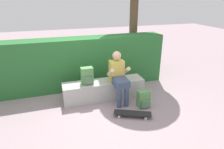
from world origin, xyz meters
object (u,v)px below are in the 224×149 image
person_skater (119,76)px  backpack_on_ground (144,99)px  bench_main (104,90)px  skateboard_near_person (132,113)px  backpack_on_bench (87,76)px

person_skater → backpack_on_ground: 0.80m
bench_main → skateboard_near_person: (0.36, -0.97, -0.16)m
bench_main → person_skater: (0.31, -0.22, 0.43)m
person_skater → skateboard_near_person: (0.06, -0.76, -0.59)m
backpack_on_ground → person_skater: bearing=135.0°
skateboard_near_person → backpack_on_ground: size_ratio=2.02×
backpack_on_ground → skateboard_near_person: bearing=-143.1°
person_skater → backpack_on_ground: size_ratio=3.04×
person_skater → backpack_on_ground: (0.46, -0.46, -0.47)m
skateboard_near_person → backpack_on_bench: 1.37m
skateboard_near_person → person_skater: bearing=94.3°
skateboard_near_person → backpack_on_bench: size_ratio=2.02×
person_skater → backpack_on_bench: size_ratio=3.04×
person_skater → backpack_on_ground: bearing=-45.0°
bench_main → skateboard_near_person: 1.05m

